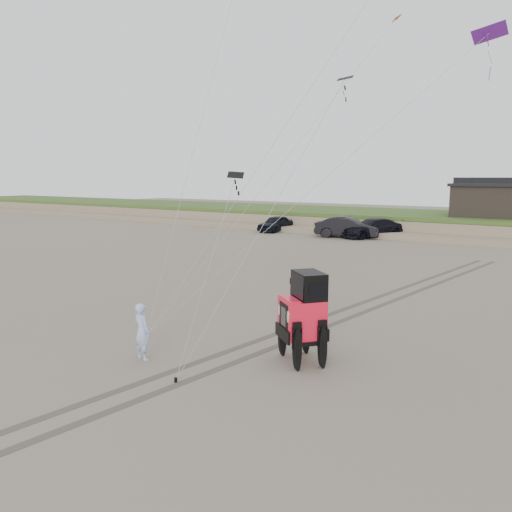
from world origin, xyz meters
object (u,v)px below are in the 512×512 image
object	(u,v)px
cabin	(493,199)
truck_a	(276,224)
man	(142,332)
truck_c	(372,228)
jeep	(302,326)
truck_b	(347,227)

from	to	relation	value
cabin	truck_a	bearing A→B (deg)	-158.32
truck_a	man	distance (m)	34.02
truck_c	jeep	size ratio (longest dim) A/B	1.03
truck_b	truck_c	xyz separation A→B (m)	(1.82, 1.05, -0.08)
truck_a	truck_b	xyz separation A→B (m)	(7.60, -0.67, 0.14)
cabin	truck_c	world-z (taller)	cabin
truck_c	truck_a	bearing A→B (deg)	-145.75
jeep	truck_a	bearing A→B (deg)	162.87
cabin	truck_c	xyz separation A→B (m)	(-8.19, -6.61, -2.43)
truck_a	truck_b	bearing A→B (deg)	-4.99
truck_b	truck_c	world-z (taller)	truck_b
cabin	jeep	xyz separation A→B (m)	(0.84, -35.32, -2.22)
cabin	truck_c	size ratio (longest dim) A/B	1.14
cabin	man	distance (m)	37.90
cabin	truck_b	bearing A→B (deg)	-142.54
cabin	truck_a	world-z (taller)	cabin
truck_a	man	world-z (taller)	man
truck_b	man	world-z (taller)	truck_b
cabin	man	world-z (taller)	cabin
truck_a	cabin	bearing A→B (deg)	21.70
jeep	truck_b	bearing A→B (deg)	151.20
truck_b	man	bearing A→B (deg)	178.43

